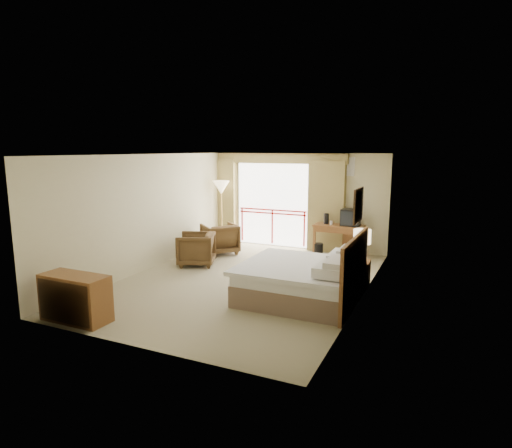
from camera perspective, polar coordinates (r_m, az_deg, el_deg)
The scene contains 29 objects.
floor at distance 9.36m, azimuth -1.39°, elevation -7.52°, with size 7.00×7.00×0.00m, color gray.
ceiling at distance 8.93m, azimuth -1.47°, elevation 9.24°, with size 7.00×7.00×0.00m, color white.
wall_back at distance 12.26m, azimuth 5.74°, elevation 3.07°, with size 5.00×5.00×0.00m, color #C4BC93.
wall_front at distance 6.16m, azimuth -15.83°, elevation -4.18°, with size 5.00×5.00×0.00m, color #C4BC93.
wall_left at distance 10.37m, azimuth -13.96°, elevation 1.57°, with size 7.00×7.00×0.00m, color #C4BC93.
wall_right at distance 8.28m, azimuth 14.33°, elevation -0.52°, with size 7.00×7.00×0.00m, color #C4BC93.
balcony_door at distance 12.54m, azimuth 2.23°, elevation 2.58°, with size 2.40×2.40×0.00m, color white.
balcony_railing at distance 12.58m, azimuth 2.18°, elevation 0.81°, with size 2.09×0.03×1.02m.
curtain_left at distance 13.13m, azimuth -4.68°, elevation 3.10°, with size 1.00×0.26×2.50m, color olive.
curtain_right at distance 11.89m, azimuth 9.38°, elevation 2.28°, with size 1.00×0.26×2.50m, color olive.
valance at distance 12.34m, azimuth 2.09°, elevation 8.75°, with size 4.40×0.22×0.28m, color olive.
hvac_vent at distance 11.80m, azimuth 11.81°, elevation 7.52°, with size 0.50×0.04×0.50m, color silver.
bed at distance 8.18m, azimuth 6.29°, elevation -7.42°, with size 2.13×2.06×0.97m.
headboard at distance 7.87m, azimuth 13.04°, elevation -6.25°, with size 0.06×2.10×1.30m, color brown.
framed_art at distance 7.63m, azimuth 13.47°, elevation 2.44°, with size 0.04×0.72×0.60m.
nightstand at distance 9.19m, azimuth 13.73°, elevation -6.42°, with size 0.37×0.44×0.53m, color brown.
table_lamp at distance 9.06m, azimuth 13.98°, elevation -1.72°, with size 0.36×0.36×0.63m.
phone at distance 8.98m, azimuth 13.31°, elevation -4.78°, with size 0.18×0.14×0.08m, color black.
desk at distance 11.58m, azimuth 11.05°, elevation -0.97°, with size 1.28×0.62×0.84m.
tv at distance 11.39m, azimuth 12.51°, elevation 0.84°, with size 0.48×0.38×0.44m.
coffee_maker at distance 11.56m, azimuth 9.35°, elevation 0.70°, with size 0.13×0.13×0.29m, color black.
cup at distance 11.49m, azimuth 9.99°, elevation 0.17°, with size 0.08×0.08×0.11m, color white.
wastebasket at distance 11.57m, azimuth 8.28°, elevation -3.36°, with size 0.26×0.26×0.33m, color black.
armchair_far at distance 11.76m, azimuth -4.81°, elevation -3.91°, with size 0.87×0.90×0.82m, color #402C16.
armchair_near at distance 10.68m, azimuth -7.94°, elevation -5.40°, with size 0.85×0.87×0.79m, color #402C16.
side_table at distance 11.44m, azimuth -6.20°, elevation -2.20°, with size 0.55×0.55×0.60m.
book at distance 11.40m, azimuth -6.22°, elevation -1.25°, with size 0.15×0.20×0.02m, color white.
floor_lamp at distance 12.54m, azimuth -4.65°, elevation 4.56°, with size 0.49×0.49×1.90m.
dresser at distance 7.75m, azimuth -22.96°, elevation -9.07°, with size 1.18×0.50×0.78m.
Camera 1 is at (3.90, -8.03, 2.82)m, focal length 30.00 mm.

